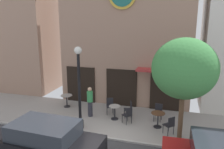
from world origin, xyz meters
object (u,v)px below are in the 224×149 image
at_px(cafe_table_center, 115,110).
at_px(cafe_chair_facing_wall, 128,114).
at_px(pedestrian_green, 90,101).
at_px(cafe_chair_near_tree, 129,108).
at_px(cafe_table_near_door, 158,117).
at_px(street_tree, 184,69).
at_px(parked_car_black, 45,142).
at_px(cafe_chair_by_entrance, 170,124).
at_px(street_lamp, 79,88).
at_px(cafe_table_center_left, 67,99).
at_px(cafe_chair_facing_street, 110,105).
at_px(cafe_chair_near_lamp, 158,111).

xyz_separation_m(cafe_table_center, cafe_chair_facing_wall, (0.80, -0.36, 0.03)).
bearing_deg(pedestrian_green, cafe_chair_near_tree, 12.16).
height_order(cafe_table_near_door, cafe_chair_near_tree, cafe_chair_near_tree).
xyz_separation_m(cafe_table_center, pedestrian_green, (-1.42, 0.01, 0.36)).
xyz_separation_m(street_tree, parked_car_black, (-4.85, -2.67, -2.54)).
bearing_deg(street_tree, cafe_chair_by_entrance, 121.88).
bearing_deg(cafe_table_near_door, cafe_chair_facing_wall, -178.96).
distance_m(street_lamp, cafe_table_center_left, 3.42).
bearing_deg(cafe_chair_near_tree, street_tree, -38.74).
bearing_deg(street_tree, cafe_table_center, 153.64).
height_order(cafe_chair_facing_street, cafe_chair_near_lamp, same).
bearing_deg(cafe_table_near_door, pedestrian_green, 174.72).
xyz_separation_m(cafe_chair_facing_street, cafe_chair_near_lamp, (2.72, -0.16, 0.00)).
height_order(street_lamp, cafe_chair_near_lamp, street_lamp).
height_order(street_lamp, cafe_table_center_left, street_lamp).
distance_m(street_tree, cafe_chair_near_lamp, 3.68).
height_order(cafe_table_near_door, cafe_chair_facing_street, cafe_chair_facing_street).
distance_m(street_tree, cafe_chair_facing_street, 5.25).
height_order(cafe_table_center_left, cafe_chair_near_tree, cafe_chair_near_tree).
distance_m(cafe_chair_facing_street, pedestrian_green, 1.20).
xyz_separation_m(street_lamp, parked_car_black, (-0.14, -2.89, -1.29)).
bearing_deg(cafe_chair_facing_street, cafe_table_center, -54.80).
bearing_deg(cafe_chair_by_entrance, cafe_chair_facing_wall, 164.02).
bearing_deg(cafe_chair_facing_street, parked_car_black, -101.80).
xyz_separation_m(cafe_chair_near_tree, pedestrian_green, (-2.11, -0.45, 0.33)).
height_order(cafe_table_center, cafe_chair_near_tree, cafe_chair_near_tree).
relative_size(street_tree, cafe_chair_facing_wall, 5.07).
bearing_deg(parked_car_black, cafe_table_near_door, 46.25).
distance_m(cafe_chair_near_tree, cafe_chair_facing_wall, 0.83).
relative_size(cafe_table_near_door, pedestrian_green, 0.46).
bearing_deg(cafe_table_center, street_tree, -26.36).
bearing_deg(cafe_chair_by_entrance, cafe_table_near_door, 133.38).
xyz_separation_m(cafe_table_center_left, pedestrian_green, (1.90, -0.92, 0.34)).
bearing_deg(street_tree, cafe_chair_near_lamp, 116.67).
height_order(cafe_table_center_left, cafe_chair_facing_wall, cafe_chair_facing_wall).
bearing_deg(cafe_chair_near_lamp, cafe_table_near_door, -86.20).
xyz_separation_m(cafe_table_center, cafe_chair_near_lamp, (2.26, 0.50, 0.03)).
distance_m(cafe_table_center, cafe_chair_facing_street, 0.81).
relative_size(cafe_chair_near_tree, cafe_chair_facing_wall, 1.00).
height_order(street_tree, cafe_chair_near_lamp, street_tree).
bearing_deg(street_lamp, cafe_chair_near_lamp, 28.02).
bearing_deg(cafe_table_center, cafe_table_center_left, 164.26).
bearing_deg(parked_car_black, street_lamp, 87.23).
xyz_separation_m(cafe_chair_by_entrance, parked_car_black, (-4.42, -3.36, 0.23)).
height_order(street_lamp, cafe_chair_near_tree, street_lamp).
bearing_deg(cafe_table_center, street_lamp, -133.77).
xyz_separation_m(cafe_chair_by_entrance, pedestrian_green, (-4.33, 0.98, 0.33)).
bearing_deg(cafe_chair_facing_street, street_lamp, -113.31).
height_order(cafe_table_center_left, cafe_chair_by_entrance, cafe_chair_by_entrance).
xyz_separation_m(cafe_table_center, cafe_chair_near_tree, (0.69, 0.47, 0.03)).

